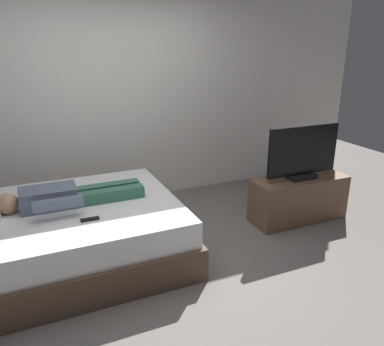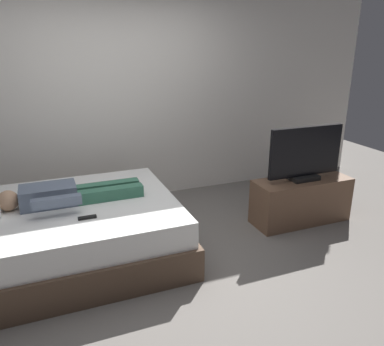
{
  "view_description": "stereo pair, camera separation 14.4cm",
  "coord_description": "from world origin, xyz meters",
  "px_view_note": "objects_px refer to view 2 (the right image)",
  "views": [
    {
      "loc": [
        -0.97,
        -2.75,
        1.92
      ],
      "look_at": [
        0.5,
        0.54,
        0.69
      ],
      "focal_mm": 35.64,
      "sensor_mm": 36.0,
      "label": 1
    },
    {
      "loc": [
        -0.83,
        -2.81,
        1.92
      ],
      "look_at": [
        0.5,
        0.54,
        0.69
      ],
      "focal_mm": 35.64,
      "sensor_mm": 36.0,
      "label": 2
    }
  ],
  "objects_px": {
    "bed": "(65,233)",
    "remote": "(87,217)",
    "tv_stand": "(301,200)",
    "person": "(64,195)",
    "tv": "(305,155)"
  },
  "relations": [
    {
      "from": "person",
      "to": "remote",
      "type": "xyz_separation_m",
      "value": [
        0.15,
        -0.4,
        -0.07
      ]
    },
    {
      "from": "person",
      "to": "tv",
      "type": "relative_size",
      "value": 1.43
    },
    {
      "from": "person",
      "to": "tv",
      "type": "xyz_separation_m",
      "value": [
        2.49,
        -0.19,
        0.16
      ]
    },
    {
      "from": "bed",
      "to": "tv_stand",
      "type": "height_order",
      "value": "bed"
    },
    {
      "from": "person",
      "to": "tv",
      "type": "height_order",
      "value": "tv"
    },
    {
      "from": "remote",
      "to": "tv_stand",
      "type": "bearing_deg",
      "value": 5.33
    },
    {
      "from": "tv",
      "to": "remote",
      "type": "bearing_deg",
      "value": -174.67
    },
    {
      "from": "bed",
      "to": "person",
      "type": "relative_size",
      "value": 1.66
    },
    {
      "from": "tv_stand",
      "to": "remote",
      "type": "bearing_deg",
      "value": -174.67
    },
    {
      "from": "person",
      "to": "tv_stand",
      "type": "xyz_separation_m",
      "value": [
        2.49,
        -0.19,
        -0.37
      ]
    },
    {
      "from": "person",
      "to": "tv",
      "type": "distance_m",
      "value": 2.5
    },
    {
      "from": "bed",
      "to": "tv_stand",
      "type": "distance_m",
      "value": 2.52
    },
    {
      "from": "bed",
      "to": "remote",
      "type": "distance_m",
      "value": 0.49
    },
    {
      "from": "person",
      "to": "remote",
      "type": "relative_size",
      "value": 8.4
    },
    {
      "from": "remote",
      "to": "tv_stand",
      "type": "relative_size",
      "value": 0.14
    }
  ]
}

